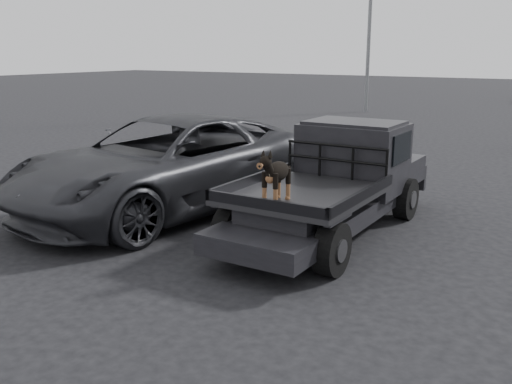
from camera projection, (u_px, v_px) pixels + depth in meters
The scene contains 6 objects.
ground at pixel (293, 265), 8.23m from camera, with size 120.00×120.00×0.00m, color black.
flatbed_ute at pixel (330, 207), 9.57m from camera, with size 2.00×5.40×0.92m, color black, non-canonical shape.
ute_cab at pixel (354, 146), 10.13m from camera, with size 1.72×1.30×0.88m, color black, non-canonical shape.
headache_rack at pixel (336, 162), 9.55m from camera, with size 1.80×0.08×0.55m, color black, non-canonical shape.
dog at pixel (276, 176), 8.03m from camera, with size 0.32×0.60×0.74m, color black, non-canonical shape.
parked_suv at pixel (168, 164), 10.89m from camera, with size 2.97×6.45×1.79m, color #2B2C30.
Camera 1 is at (3.64, -6.84, 3.02)m, focal length 40.00 mm.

